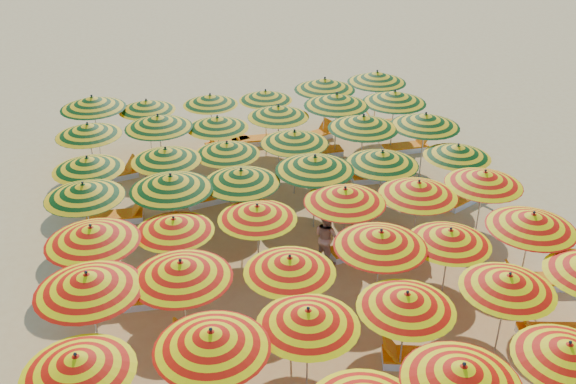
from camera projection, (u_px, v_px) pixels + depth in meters
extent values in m
plane|color=tan|center=(293.00, 248.00, 18.61)|extent=(120.00, 120.00, 0.00)
cone|color=orange|center=(463.00, 374.00, 11.39)|extent=(2.94, 2.94, 0.42)
sphere|color=black|center=(464.00, 364.00, 11.27)|extent=(0.07, 0.07, 0.07)
cone|color=orange|center=(568.00, 351.00, 12.11)|extent=(2.30, 2.30, 0.39)
sphere|color=black|center=(570.00, 342.00, 12.00)|extent=(0.07, 0.07, 0.07)
cone|color=orange|center=(77.00, 364.00, 11.73)|extent=(2.55, 2.55, 0.41)
sphere|color=black|center=(75.00, 354.00, 11.61)|extent=(0.07, 0.07, 0.07)
cylinder|color=silver|center=(214.00, 378.00, 12.58)|extent=(0.04, 0.04, 2.27)
cone|color=orange|center=(211.00, 339.00, 12.11)|extent=(2.97, 2.97, 0.43)
sphere|color=black|center=(211.00, 329.00, 11.99)|extent=(0.08, 0.08, 0.08)
cylinder|color=silver|center=(307.00, 352.00, 13.30)|extent=(0.04, 0.04, 2.14)
cone|color=orange|center=(308.00, 318.00, 12.86)|extent=(2.62, 2.62, 0.41)
sphere|color=black|center=(308.00, 308.00, 12.74)|extent=(0.07, 0.07, 0.07)
cylinder|color=silver|center=(403.00, 334.00, 13.81)|extent=(0.04, 0.04, 2.10)
cone|color=orange|center=(407.00, 301.00, 13.37)|extent=(2.72, 2.72, 0.40)
sphere|color=black|center=(408.00, 292.00, 13.26)|extent=(0.07, 0.07, 0.07)
cylinder|color=silver|center=(502.00, 315.00, 14.38)|extent=(0.04, 0.04, 2.10)
cone|color=orange|center=(509.00, 282.00, 13.94)|extent=(2.64, 2.64, 0.40)
sphere|color=black|center=(510.00, 273.00, 13.83)|extent=(0.07, 0.07, 0.07)
cylinder|color=silver|center=(95.00, 319.00, 14.08)|extent=(0.04, 0.04, 2.33)
cone|color=orange|center=(88.00, 282.00, 13.59)|extent=(2.55, 2.55, 0.44)
sphere|color=black|center=(86.00, 272.00, 13.47)|extent=(0.08, 0.08, 0.08)
cylinder|color=silver|center=(185.00, 305.00, 14.53)|extent=(0.04, 0.04, 2.28)
cone|color=orange|center=(181.00, 270.00, 14.06)|extent=(3.00, 3.00, 0.43)
sphere|color=black|center=(180.00, 260.00, 13.94)|extent=(0.08, 0.08, 0.08)
cylinder|color=silver|center=(290.00, 297.00, 14.93)|extent=(0.04, 0.04, 2.12)
cone|color=orange|center=(290.00, 264.00, 14.49)|extent=(2.75, 2.75, 0.40)
sphere|color=black|center=(290.00, 256.00, 14.37)|extent=(0.07, 0.07, 0.07)
cylinder|color=silver|center=(378.00, 272.00, 15.66)|extent=(0.04, 0.04, 2.26)
cone|color=orange|center=(381.00, 239.00, 15.19)|extent=(2.87, 2.87, 0.43)
sphere|color=black|center=(381.00, 230.00, 15.07)|extent=(0.08, 0.08, 0.08)
cylinder|color=silver|center=(446.00, 266.00, 16.06)|extent=(0.04, 0.04, 2.06)
cone|color=orange|center=(450.00, 236.00, 15.63)|extent=(2.26, 2.26, 0.39)
sphere|color=black|center=(451.00, 228.00, 15.53)|extent=(0.07, 0.07, 0.07)
cylinder|color=silver|center=(525.00, 253.00, 16.40)|extent=(0.04, 0.04, 2.24)
cone|color=orange|center=(532.00, 221.00, 15.93)|extent=(2.66, 2.66, 0.43)
sphere|color=black|center=(534.00, 212.00, 15.82)|extent=(0.07, 0.07, 0.07)
cylinder|color=silver|center=(98.00, 268.00, 15.79)|extent=(0.04, 0.04, 2.29)
cone|color=orange|center=(92.00, 234.00, 15.31)|extent=(2.65, 2.65, 0.44)
sphere|color=black|center=(90.00, 225.00, 15.19)|extent=(0.08, 0.08, 0.08)
cylinder|color=silver|center=(177.00, 254.00, 16.57)|extent=(0.04, 0.04, 2.03)
cone|color=orange|center=(174.00, 225.00, 16.14)|extent=(2.69, 2.69, 0.39)
sphere|color=black|center=(173.00, 217.00, 16.04)|extent=(0.07, 0.07, 0.07)
cylinder|color=silver|center=(258.00, 241.00, 17.03)|extent=(0.04, 0.04, 2.09)
cone|color=orange|center=(257.00, 212.00, 16.60)|extent=(2.74, 2.74, 0.40)
sphere|color=black|center=(257.00, 204.00, 16.49)|extent=(0.07, 0.07, 0.07)
cylinder|color=silver|center=(344.00, 226.00, 17.58)|extent=(0.04, 0.04, 2.23)
cone|color=orange|center=(345.00, 195.00, 17.11)|extent=(2.55, 2.55, 0.42)
sphere|color=black|center=(345.00, 187.00, 16.99)|extent=(0.07, 0.07, 0.07)
cylinder|color=silver|center=(415.00, 218.00, 17.96)|extent=(0.04, 0.04, 2.19)
cone|color=orange|center=(419.00, 189.00, 17.51)|extent=(2.25, 2.25, 0.42)
sphere|color=black|center=(419.00, 181.00, 17.39)|extent=(0.07, 0.07, 0.07)
cylinder|color=silver|center=(480.00, 207.00, 18.51)|extent=(0.04, 0.04, 2.20)
cone|color=orange|center=(484.00, 178.00, 18.05)|extent=(2.49, 2.49, 0.42)
sphere|color=black|center=(486.00, 170.00, 17.93)|extent=(0.07, 0.07, 0.07)
cylinder|color=silver|center=(89.00, 220.00, 17.88)|extent=(0.04, 0.04, 2.19)
cone|color=#796503|center=(84.00, 191.00, 17.43)|extent=(2.60, 2.60, 0.42)
sphere|color=black|center=(82.00, 183.00, 17.31)|extent=(0.07, 0.07, 0.07)
cylinder|color=silver|center=(174.00, 214.00, 18.07)|extent=(0.04, 0.04, 2.31)
cone|color=#796503|center=(171.00, 182.00, 17.59)|extent=(2.92, 2.92, 0.44)
sphere|color=black|center=(170.00, 174.00, 17.46)|extent=(0.08, 0.08, 0.08)
cylinder|color=silver|center=(242.00, 206.00, 18.57)|extent=(0.04, 0.04, 2.22)
cone|color=#796503|center=(241.00, 176.00, 18.10)|extent=(2.48, 2.48, 0.42)
sphere|color=black|center=(241.00, 169.00, 17.99)|extent=(0.07, 0.07, 0.07)
cylinder|color=silver|center=(314.00, 194.00, 19.09)|extent=(0.04, 0.04, 2.32)
cone|color=#796503|center=(315.00, 163.00, 18.61)|extent=(2.92, 2.92, 0.44)
sphere|color=black|center=(315.00, 155.00, 18.49)|extent=(0.08, 0.08, 0.08)
cylinder|color=silver|center=(380.00, 186.00, 19.62)|extent=(0.04, 0.04, 2.21)
cone|color=#796503|center=(382.00, 158.00, 19.16)|extent=(2.54, 2.54, 0.42)
sphere|color=black|center=(383.00, 151.00, 19.04)|extent=(0.07, 0.07, 0.07)
cylinder|color=silver|center=(454.00, 177.00, 20.29)|extent=(0.04, 0.04, 2.09)
cone|color=#796503|center=(458.00, 151.00, 19.85)|extent=(2.65, 2.65, 0.40)
sphere|color=black|center=(459.00, 144.00, 19.74)|extent=(0.07, 0.07, 0.07)
cylinder|color=silver|center=(92.00, 191.00, 19.45)|extent=(0.04, 0.04, 2.13)
cone|color=#796503|center=(88.00, 163.00, 19.01)|extent=(2.71, 2.71, 0.41)
sphere|color=black|center=(87.00, 156.00, 18.89)|extent=(0.07, 0.07, 0.07)
cylinder|color=silver|center=(169.00, 181.00, 19.97)|extent=(0.04, 0.04, 2.14)
cone|color=#796503|center=(166.00, 154.00, 19.52)|extent=(2.25, 2.25, 0.41)
sphere|color=black|center=(165.00, 147.00, 19.41)|extent=(0.07, 0.07, 0.07)
cylinder|color=silver|center=(228.00, 174.00, 20.50)|extent=(0.04, 0.04, 2.07)
cone|color=#796503|center=(227.00, 148.00, 20.07)|extent=(2.47, 2.47, 0.39)
sphere|color=black|center=(227.00, 142.00, 19.96)|extent=(0.07, 0.07, 0.07)
cylinder|color=silver|center=(294.00, 164.00, 20.98)|extent=(0.04, 0.04, 2.20)
cone|color=#796503|center=(295.00, 137.00, 20.52)|extent=(2.79, 2.79, 0.42)
sphere|color=black|center=(295.00, 130.00, 20.41)|extent=(0.07, 0.07, 0.07)
cylinder|color=silver|center=(362.00, 150.00, 21.74)|extent=(0.04, 0.04, 2.36)
cone|color=#796503|center=(363.00, 122.00, 21.24)|extent=(3.05, 3.05, 0.45)
sphere|color=black|center=(364.00, 115.00, 21.12)|extent=(0.08, 0.08, 0.08)
cylinder|color=silver|center=(422.00, 148.00, 21.92)|extent=(0.04, 0.04, 2.34)
cone|color=#796503|center=(425.00, 120.00, 21.44)|extent=(2.63, 2.63, 0.45)
sphere|color=black|center=(426.00, 113.00, 21.31)|extent=(0.08, 0.08, 0.08)
cylinder|color=silver|center=(92.00, 155.00, 21.58)|extent=(0.04, 0.04, 2.18)
cone|color=#796503|center=(88.00, 130.00, 21.12)|extent=(2.51, 2.51, 0.41)
sphere|color=black|center=(87.00, 123.00, 21.01)|extent=(0.07, 0.07, 0.07)
cylinder|color=silver|center=(161.00, 148.00, 21.94)|extent=(0.04, 0.04, 2.29)
cone|color=#796503|center=(158.00, 122.00, 21.46)|extent=(2.67, 2.67, 0.44)
sphere|color=black|center=(158.00, 115.00, 21.34)|extent=(0.08, 0.08, 0.08)
cylinder|color=silver|center=(219.00, 147.00, 22.25)|extent=(0.04, 0.04, 2.12)
cone|color=#796503|center=(218.00, 122.00, 21.80)|extent=(2.14, 2.14, 0.40)
sphere|color=black|center=(217.00, 116.00, 21.69)|extent=(0.07, 0.07, 0.07)
cylinder|color=silver|center=(278.00, 136.00, 22.99)|extent=(0.04, 0.04, 2.18)
cone|color=#796503|center=(278.00, 111.00, 22.53)|extent=(2.89, 2.89, 0.42)
sphere|color=black|center=(278.00, 105.00, 22.42)|extent=(0.07, 0.07, 0.07)
cylinder|color=silver|center=(336.00, 126.00, 23.53)|extent=(0.05, 0.05, 2.37)
cone|color=#796503|center=(337.00, 100.00, 23.03)|extent=(2.38, 2.38, 0.45)
sphere|color=black|center=(337.00, 93.00, 22.91)|extent=(0.08, 0.08, 0.08)
cylinder|color=silver|center=(392.00, 123.00, 23.87)|extent=(0.04, 0.04, 2.35)
cone|color=#796503|center=(395.00, 97.00, 23.38)|extent=(3.07, 3.07, 0.45)
sphere|color=black|center=(395.00, 90.00, 23.25)|extent=(0.08, 0.08, 0.08)
cylinder|color=silver|center=(97.00, 128.00, 23.42)|extent=(0.04, 0.04, 2.33)
cone|color=#796503|center=(92.00, 102.00, 22.93)|extent=(2.35, 2.35, 0.44)
sphere|color=black|center=(91.00, 96.00, 22.81)|extent=(0.08, 0.08, 0.08)
cylinder|color=silver|center=(149.00, 128.00, 23.78)|extent=(0.04, 0.04, 2.07)
cone|color=#796503|center=(147.00, 105.00, 23.35)|extent=(2.46, 2.46, 0.39)
sphere|color=black|center=(146.00, 99.00, 23.24)|extent=(0.07, 0.07, 0.07)
cylinder|color=silver|center=(212.00, 122.00, 24.31)|extent=(0.04, 0.04, 2.06)
cone|color=#796503|center=(210.00, 100.00, 23.88)|extent=(2.72, 2.72, 0.39)
sphere|color=black|center=(210.00, 94.00, 23.77)|extent=(0.07, 0.07, 0.07)
cylinder|color=silver|center=(266.00, 117.00, 24.78)|extent=(0.04, 0.04, 2.03)
cone|color=#796503|center=(266.00, 95.00, 24.36)|extent=(2.13, 2.13, 0.39)
sphere|color=black|center=(265.00, 90.00, 24.25)|extent=(0.07, 0.07, 0.07)
cylinder|color=silver|center=(324.00, 109.00, 25.07)|extent=(0.04, 0.04, 2.35)
cone|color=#796503|center=(325.00, 84.00, 24.58)|extent=(2.92, 2.92, 0.45)
sphere|color=black|center=(325.00, 78.00, 24.46)|extent=(0.08, 0.08, 0.08)
cylinder|color=silver|center=(375.00, 101.00, 25.86)|extent=(0.04, 0.04, 2.34)
cone|color=#796503|center=(377.00, 77.00, 25.37)|extent=(2.96, 2.96, 0.45)
sphere|color=black|center=(377.00, 71.00, 25.24)|extent=(0.08, 0.08, 0.08)
cube|color=white|center=(420.00, 360.00, 14.47)|extent=(1.80, 1.10, 0.20)
cube|color=orange|center=(421.00, 355.00, 14.41)|extent=(1.80, 1.10, 0.06)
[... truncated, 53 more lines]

